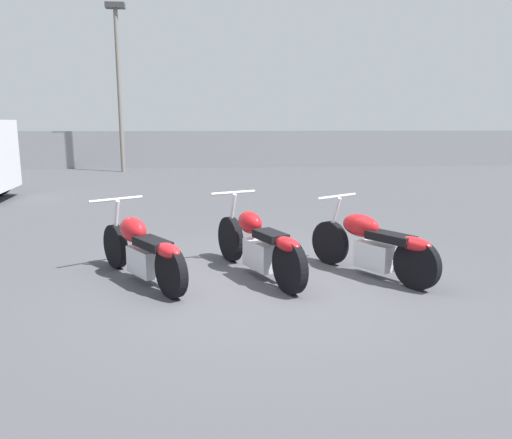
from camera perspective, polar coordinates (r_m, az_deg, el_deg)
ground_plane at (r=5.91m, az=0.71°, el=-7.64°), size 60.00×60.00×0.00m
fence_back at (r=21.45m, az=-3.79°, el=8.00°), size 40.00×0.04×1.55m
light_pole_left at (r=20.34m, az=-15.45°, el=15.94°), size 0.70×0.35×6.24m
motorcycle_slot_0 at (r=6.11m, az=-12.88°, el=-3.37°), size 1.27×1.77×0.94m
motorcycle_slot_1 at (r=6.17m, az=0.37°, el=-2.92°), size 1.03×2.02×0.99m
motorcycle_slot_2 at (r=6.34m, az=13.25°, el=-2.83°), size 1.19×1.69×0.95m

